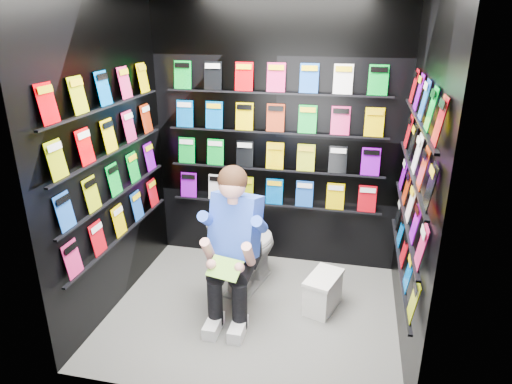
# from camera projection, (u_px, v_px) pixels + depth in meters

# --- Properties ---
(floor) EXTENTS (2.40, 2.40, 0.00)m
(floor) POSITION_uv_depth(u_px,v_px,m) (253.00, 312.00, 3.91)
(floor) COLOR slate
(floor) RESTS_ON ground
(wall_back) EXTENTS (2.40, 0.04, 2.60)m
(wall_back) POSITION_uv_depth(u_px,v_px,m) (276.00, 137.00, 4.36)
(wall_back) COLOR black
(wall_back) RESTS_ON floor
(wall_front) EXTENTS (2.40, 0.04, 2.60)m
(wall_front) POSITION_uv_depth(u_px,v_px,m) (212.00, 222.00, 2.54)
(wall_front) COLOR black
(wall_front) RESTS_ON floor
(wall_left) EXTENTS (0.04, 2.00, 2.60)m
(wall_left) POSITION_uv_depth(u_px,v_px,m) (108.00, 158.00, 3.69)
(wall_left) COLOR black
(wall_left) RESTS_ON floor
(wall_right) EXTENTS (0.04, 2.00, 2.60)m
(wall_right) POSITION_uv_depth(u_px,v_px,m) (418.00, 180.00, 3.21)
(wall_right) COLOR black
(wall_right) RESTS_ON floor
(comics_back) EXTENTS (2.10, 0.06, 1.37)m
(comics_back) POSITION_uv_depth(u_px,v_px,m) (275.00, 137.00, 4.33)
(comics_back) COLOR #D72369
(comics_back) RESTS_ON wall_back
(comics_left) EXTENTS (0.06, 1.70, 1.37)m
(comics_left) POSITION_uv_depth(u_px,v_px,m) (112.00, 158.00, 3.68)
(comics_left) COLOR #D72369
(comics_left) RESTS_ON wall_left
(comics_right) EXTENTS (0.06, 1.70, 1.37)m
(comics_right) POSITION_uv_depth(u_px,v_px,m) (414.00, 179.00, 3.21)
(comics_right) COLOR #D72369
(comics_right) RESTS_ON wall_right
(toilet) EXTENTS (0.58, 0.82, 0.73)m
(toilet) POSITION_uv_depth(u_px,v_px,m) (247.00, 249.00, 4.21)
(toilet) COLOR white
(toilet) RESTS_ON floor
(longbox) EXTENTS (0.32, 0.43, 0.29)m
(longbox) POSITION_uv_depth(u_px,v_px,m) (323.00, 293.00, 3.92)
(longbox) COLOR white
(longbox) RESTS_ON floor
(longbox_lid) EXTENTS (0.34, 0.46, 0.03)m
(longbox_lid) POSITION_uv_depth(u_px,v_px,m) (324.00, 277.00, 3.87)
(longbox_lid) COLOR white
(longbox_lid) RESTS_ON longbox
(reader) EXTENTS (0.69, 0.87, 1.43)m
(reader) POSITION_uv_depth(u_px,v_px,m) (236.00, 226.00, 3.72)
(reader) COLOR blue
(reader) RESTS_ON toilet
(held_comic) EXTENTS (0.29, 0.21, 0.11)m
(held_comic) POSITION_uv_depth(u_px,v_px,m) (225.00, 268.00, 3.47)
(held_comic) COLOR #1D934A
(held_comic) RESTS_ON reader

